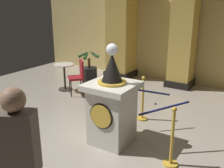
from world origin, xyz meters
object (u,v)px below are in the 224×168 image
(stanchion_far, at_px, (142,105))
(bystander_guest, at_px, (21,166))
(cafe_chair_red, at_px, (78,74))
(pedestal_clock, at_px, (112,106))
(stanchion_near, at_px, (172,145))
(cafe_table, at_px, (64,74))
(potted_palm_left, at_px, (89,73))

(stanchion_far, xyz_separation_m, bystander_guest, (0.32, -3.42, 0.59))
(cafe_chair_red, bearing_deg, pedestal_clock, -38.28)
(stanchion_near, height_order, cafe_table, stanchion_near)
(potted_palm_left, distance_m, cafe_table, 0.93)
(cafe_chair_red, bearing_deg, stanchion_near, -28.65)
(potted_palm_left, bearing_deg, pedestal_clock, -46.69)
(pedestal_clock, bearing_deg, potted_palm_left, 133.31)
(potted_palm_left, bearing_deg, stanchion_near, -37.12)
(pedestal_clock, distance_m, stanchion_near, 1.23)
(stanchion_far, distance_m, potted_palm_left, 3.01)
(stanchion_far, relative_size, cafe_chair_red, 1.03)
(cafe_chair_red, bearing_deg, potted_palm_left, 110.81)
(stanchion_far, bearing_deg, stanchion_near, -48.83)
(pedestal_clock, bearing_deg, bystander_guest, -80.88)
(pedestal_clock, bearing_deg, cafe_chair_red, 141.72)
(pedestal_clock, bearing_deg, cafe_table, 146.90)
(pedestal_clock, xyz_separation_m, potted_palm_left, (-2.55, 2.70, -0.36))
(pedestal_clock, relative_size, potted_palm_left, 1.67)
(cafe_table, relative_size, cafe_chair_red, 0.80)
(pedestal_clock, bearing_deg, stanchion_far, 87.84)
(pedestal_clock, height_order, stanchion_far, pedestal_clock)
(stanchion_far, bearing_deg, cafe_chair_red, 166.35)
(stanchion_far, height_order, potted_palm_left, potted_palm_left)
(pedestal_clock, distance_m, stanchion_far, 1.23)
(potted_palm_left, relative_size, bystander_guest, 0.62)
(potted_palm_left, height_order, cafe_table, potted_palm_left)
(bystander_guest, relative_size, cafe_chair_red, 1.82)
(cafe_table, bearing_deg, pedestal_clock, -33.10)
(cafe_chair_red, bearing_deg, cafe_table, 171.19)
(stanchion_far, distance_m, cafe_table, 2.89)
(cafe_table, bearing_deg, potted_palm_left, 75.92)
(bystander_guest, distance_m, cafe_chair_red, 4.71)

